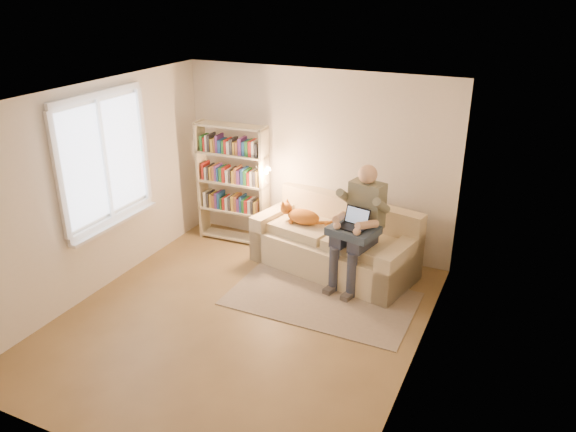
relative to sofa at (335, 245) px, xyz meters
The scene contains 14 objects.
floor 1.81m from the sofa, 107.55° to the right, with size 4.50×4.50×0.00m, color brown.
ceiling 2.88m from the sofa, 107.55° to the right, with size 4.00×4.50×0.02m, color white.
wall_left 3.20m from the sofa, 146.28° to the right, with size 0.02×4.50×2.60m, color silver.
wall_right 2.44m from the sofa, 49.12° to the right, with size 0.02×4.50×2.60m, color silver.
wall_back 1.24m from the sofa, 133.82° to the left, with size 4.00×0.02×2.60m, color silver.
wall_front 4.09m from the sofa, 97.73° to the right, with size 4.00×0.02×2.60m, color silver.
window 3.08m from the sofa, 148.98° to the right, with size 0.12×1.52×1.69m.
sofa is the anchor object (origin of this frame).
person 0.73m from the sofa, 31.80° to the right, with size 0.56×0.77×1.58m.
cat 0.66m from the sofa, behind, with size 0.72×0.34×0.26m.
blanket 0.74m from the sofa, 45.03° to the right, with size 0.57×0.47×0.10m, color #2B3A4C.
laptop 0.81m from the sofa, 44.04° to the right, with size 0.39×0.35×0.29m.
bookshelf 1.84m from the sofa, behind, with size 1.20×0.33×1.80m.
rug 0.93m from the sofa, 80.27° to the right, with size 2.28×1.34×0.01m, color gray.
Camera 1 is at (2.86, -4.82, 3.70)m, focal length 35.00 mm.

